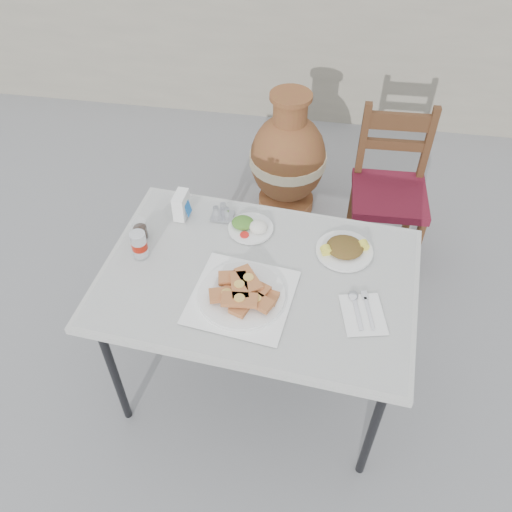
% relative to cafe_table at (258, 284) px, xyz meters
% --- Properties ---
extents(ground, '(80.00, 80.00, 0.00)m').
position_rel_cafe_table_xyz_m(ground, '(-0.15, -0.03, -0.69)').
color(ground, slate).
rests_on(ground, ground).
extents(cafe_table, '(1.29, 0.93, 0.75)m').
position_rel_cafe_table_xyz_m(cafe_table, '(0.00, 0.00, 0.00)').
color(cafe_table, black).
rests_on(cafe_table, ground).
extents(pide_plate, '(0.42, 0.42, 0.08)m').
position_rel_cafe_table_xyz_m(pide_plate, '(-0.04, -0.12, 0.09)').
color(pide_plate, white).
rests_on(pide_plate, cafe_table).
extents(salad_rice_plate, '(0.19, 0.19, 0.05)m').
position_rel_cafe_table_xyz_m(salad_rice_plate, '(-0.07, 0.25, 0.07)').
color(salad_rice_plate, white).
rests_on(salad_rice_plate, cafe_table).
extents(salad_chopped_plate, '(0.23, 0.23, 0.05)m').
position_rel_cafe_table_xyz_m(salad_chopped_plate, '(0.33, 0.18, 0.07)').
color(salad_chopped_plate, white).
rests_on(salad_chopped_plate, cafe_table).
extents(soda_can, '(0.06, 0.06, 0.11)m').
position_rel_cafe_table_xyz_m(soda_can, '(-0.48, 0.04, 0.11)').
color(soda_can, silver).
rests_on(soda_can, cafe_table).
extents(cola_glass, '(0.06, 0.06, 0.09)m').
position_rel_cafe_table_xyz_m(cola_glass, '(-0.51, 0.14, 0.09)').
color(cola_glass, white).
rests_on(cola_glass, cafe_table).
extents(napkin_holder, '(0.07, 0.10, 0.12)m').
position_rel_cafe_table_xyz_m(napkin_holder, '(-0.38, 0.29, 0.11)').
color(napkin_holder, white).
rests_on(napkin_holder, cafe_table).
extents(condiment_caddy, '(0.09, 0.08, 0.07)m').
position_rel_cafe_table_xyz_m(condiment_caddy, '(-0.20, 0.31, 0.08)').
color(condiment_caddy, silver).
rests_on(condiment_caddy, cafe_table).
extents(cutlery_napkin, '(0.19, 0.22, 0.01)m').
position_rel_cafe_table_xyz_m(cutlery_napkin, '(0.40, -0.12, 0.06)').
color(cutlery_napkin, white).
rests_on(cutlery_napkin, cafe_table).
extents(chair, '(0.41, 0.41, 0.89)m').
position_rel_cafe_table_xyz_m(chair, '(0.56, 0.98, -0.23)').
color(chair, '#361D0E').
rests_on(chair, ground).
extents(terracotta_urn, '(0.46, 0.46, 0.81)m').
position_rel_cafe_table_xyz_m(terracotta_urn, '(-0.02, 1.28, -0.32)').
color(terracotta_urn, brown).
rests_on(terracotta_urn, ground).
extents(back_wall, '(6.00, 0.25, 1.20)m').
position_rel_cafe_table_xyz_m(back_wall, '(-0.15, 2.47, -0.09)').
color(back_wall, gray).
rests_on(back_wall, ground).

